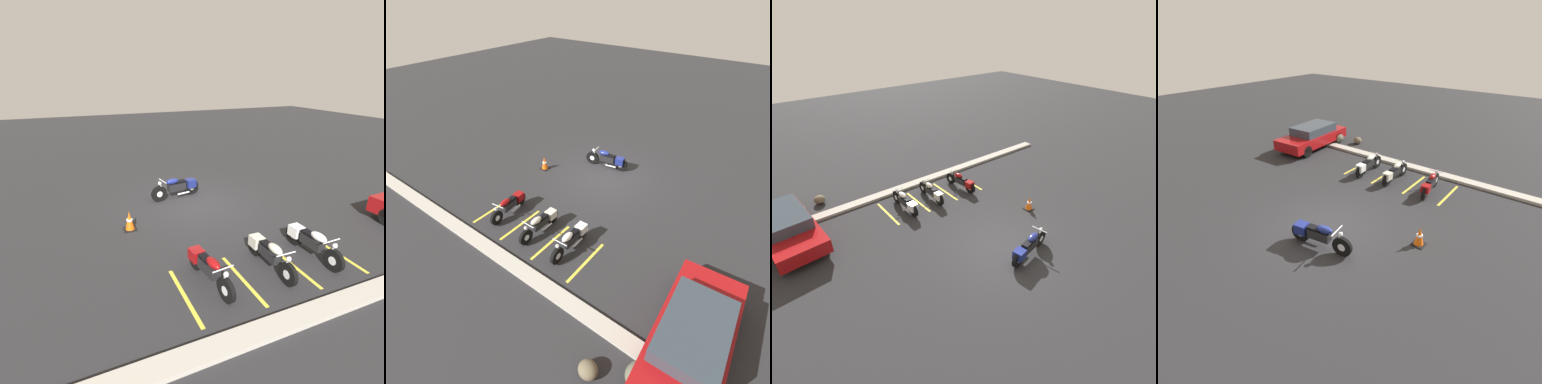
{
  "view_description": "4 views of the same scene",
  "coord_description": "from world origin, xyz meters",
  "views": [
    {
      "loc": [
        4.37,
        10.12,
        4.86
      ],
      "look_at": [
        0.62,
        1.15,
        1.01
      ],
      "focal_mm": 28.0,
      "sensor_mm": 36.0,
      "label": 1
    },
    {
      "loc": [
        -6.32,
        10.53,
        7.9
      ],
      "look_at": [
        -0.27,
        2.52,
        0.68
      ],
      "focal_mm": 28.0,
      "sensor_mm": 36.0,
      "label": 2
    },
    {
      "loc": [
        -6.7,
        -5.94,
        7.76
      ],
      "look_at": [
        0.48,
        2.97,
        0.96
      ],
      "focal_mm": 28.0,
      "sensor_mm": 36.0,
      "label": 3
    },
    {
      "loc": [
        5.85,
        -6.24,
        6.08
      ],
      "look_at": [
        -0.23,
        1.53,
        0.73
      ],
      "focal_mm": 28.0,
      "sensor_mm": 36.0,
      "label": 4
    }
  ],
  "objects": [
    {
      "name": "stall_line_3",
      "position": [
        2.36,
        4.88,
        0.0
      ],
      "size": [
        0.1,
        2.1,
        0.0
      ],
      "primitive_type": "cube",
      "color": "gold",
      "rests_on": "ground"
    },
    {
      "name": "concrete_curb",
      "position": [
        0.0,
        6.48,
        0.06
      ],
      "size": [
        18.0,
        0.5,
        0.12
      ],
      "primitive_type": "cube",
      "color": "#A8A399",
      "rests_on": "ground"
    },
    {
      "name": "motorcycle_navy_featured",
      "position": [
        0.39,
        -0.9,
        0.46
      ],
      "size": [
        2.19,
        0.73,
        0.87
      ],
      "rotation": [
        0.0,
        0.0,
        0.17
      ],
      "color": "black",
      "rests_on": "ground"
    },
    {
      "name": "landscape_rock_1",
      "position": [
        -4.5,
        7.72,
        0.21
      ],
      "size": [
        0.52,
        0.5,
        0.41
      ],
      "primitive_type": "ellipsoid",
      "rotation": [
        0.0,
        0.0,
        1.53
      ],
      "color": "brown",
      "rests_on": "ground"
    },
    {
      "name": "stall_line_1",
      "position": [
        -0.81,
        4.88,
        0.0
      ],
      "size": [
        0.1,
        2.1,
        0.0
      ],
      "primitive_type": "cube",
      "color": "gold",
      "rests_on": "ground"
    },
    {
      "name": "stall_line_0",
      "position": [
        -2.39,
        4.88,
        0.0
      ],
      "size": [
        0.1,
        2.1,
        0.0
      ],
      "primitive_type": "cube",
      "color": "gold",
      "rests_on": "ground"
    },
    {
      "name": "parked_bike_0",
      "position": [
        -1.58,
        4.62,
        0.44
      ],
      "size": [
        0.58,
        2.08,
        0.82
      ],
      "rotation": [
        0.0,
        0.0,
        1.6
      ],
      "color": "black",
      "rests_on": "ground"
    },
    {
      "name": "stall_line_2",
      "position": [
        0.78,
        4.88,
        0.0
      ],
      "size": [
        0.1,
        2.1,
        0.0
      ],
      "primitive_type": "cube",
      "color": "gold",
      "rests_on": "ground"
    },
    {
      "name": "ground",
      "position": [
        0.0,
        0.0,
        0.0
      ],
      "size": [
        60.0,
        60.0,
        0.0
      ],
      "primitive_type": "plane",
      "color": "#262628"
    },
    {
      "name": "parked_bike_2",
      "position": [
        1.63,
        4.57,
        0.42
      ],
      "size": [
        0.6,
        2.01,
        0.79
      ],
      "rotation": [
        0.0,
        0.0,
        1.68
      ],
      "color": "black",
      "rests_on": "ground"
    },
    {
      "name": "landscape_rock_0",
      "position": [
        -5.64,
        7.09,
        0.3
      ],
      "size": [
        1.13,
        1.11,
        0.6
      ],
      "primitive_type": "ellipsoid",
      "rotation": [
        0.0,
        0.0,
        0.68
      ],
      "color": "#525343",
      "rests_on": "ground"
    },
    {
      "name": "traffic_cone",
      "position": [
        2.86,
        1.15,
        0.31
      ],
      "size": [
        0.4,
        0.4,
        0.65
      ],
      "color": "black",
      "rests_on": "ground"
    },
    {
      "name": "car_red",
      "position": [
        -6.22,
        5.65,
        0.68
      ],
      "size": [
        2.05,
        4.4,
        1.29
      ],
      "rotation": [
        0.0,
        0.0,
        -1.51
      ],
      "color": "black",
      "rests_on": "ground"
    },
    {
      "name": "parked_bike_1",
      "position": [
        -0.14,
        4.64,
        0.42
      ],
      "size": [
        0.57,
        2.02,
        0.8
      ],
      "rotation": [
        0.0,
        0.0,
        1.57
      ],
      "color": "black",
      "rests_on": "ground"
    }
  ]
}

